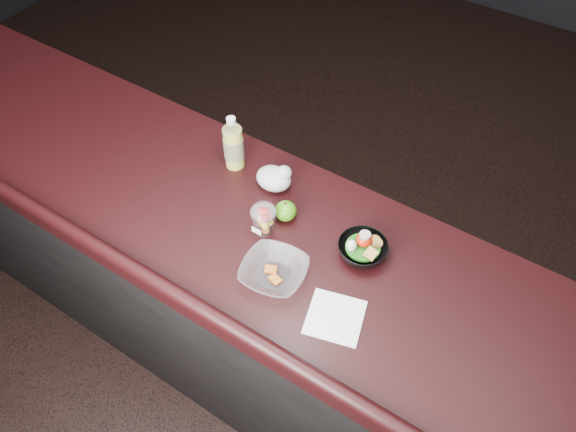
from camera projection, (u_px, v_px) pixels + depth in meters
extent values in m
plane|color=black|center=(223.00, 414.00, 2.48)|extent=(8.00, 8.00, 0.00)
cube|color=black|center=(257.00, 307.00, 2.27)|extent=(4.00, 0.65, 0.98)
cube|color=black|center=(251.00, 227.00, 1.88)|extent=(4.06, 0.71, 0.04)
cylinder|color=gold|center=(234.00, 147.00, 1.99)|extent=(0.07, 0.07, 0.17)
cylinder|color=white|center=(234.00, 147.00, 1.99)|extent=(0.07, 0.07, 0.17)
cone|color=white|center=(232.00, 126.00, 1.91)|extent=(0.07, 0.07, 0.03)
cylinder|color=white|center=(231.00, 120.00, 1.89)|extent=(0.03, 0.03, 0.02)
cylinder|color=#072D99|center=(234.00, 147.00, 1.99)|extent=(0.07, 0.07, 0.08)
ellipsoid|color=white|center=(263.00, 212.00, 1.77)|extent=(0.08, 0.08, 0.05)
ellipsoid|color=#3C7E0E|center=(286.00, 211.00, 1.86)|extent=(0.07, 0.07, 0.07)
cylinder|color=black|center=(286.00, 204.00, 1.83)|extent=(0.01, 0.01, 0.01)
ellipsoid|color=silver|center=(274.00, 178.00, 1.95)|extent=(0.13, 0.10, 0.08)
sphere|color=silver|center=(284.00, 173.00, 1.93)|extent=(0.05, 0.05, 0.05)
imported|color=black|center=(362.00, 250.00, 1.77)|extent=(0.16, 0.16, 0.05)
cylinder|color=#0F470C|center=(363.00, 248.00, 1.76)|extent=(0.11, 0.11, 0.01)
ellipsoid|color=red|center=(364.00, 240.00, 1.75)|extent=(0.05, 0.05, 0.04)
cylinder|color=beige|center=(365.00, 235.00, 1.73)|extent=(0.04, 0.04, 0.01)
ellipsoid|color=white|center=(352.00, 246.00, 1.74)|extent=(0.03, 0.03, 0.04)
imported|color=silver|center=(274.00, 272.00, 1.71)|extent=(0.23, 0.23, 0.05)
cube|color=#990F0C|center=(271.00, 269.00, 1.73)|extent=(0.05, 0.04, 0.01)
cube|color=#990F0C|center=(275.00, 279.00, 1.71)|extent=(0.04, 0.04, 0.01)
cube|color=white|center=(335.00, 317.00, 1.63)|extent=(0.20, 0.20, 0.00)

